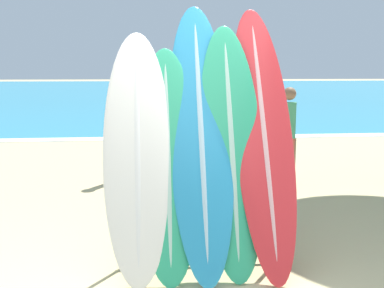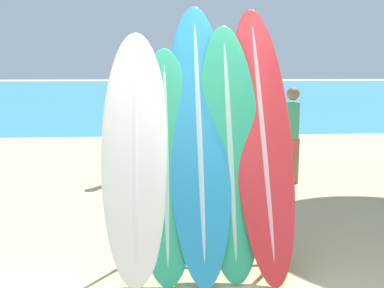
% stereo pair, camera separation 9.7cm
% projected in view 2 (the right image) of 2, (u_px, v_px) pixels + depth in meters
% --- Properties ---
extents(ocean_water, '(120.00, 60.00, 0.01)m').
position_uv_depth(ocean_water, '(157.00, 89.00, 40.49)').
color(ocean_water, teal).
rests_on(ocean_water, ground_plane).
extents(surfboard_rack, '(1.47, 0.04, 0.97)m').
position_uv_depth(surfboard_rack, '(199.00, 211.00, 4.03)').
color(surfboard_rack, '#28282D').
rests_on(surfboard_rack, ground_plane).
extents(surfboard_slot_0, '(0.60, 1.01, 2.13)m').
position_uv_depth(surfboard_slot_0, '(136.00, 152.00, 3.90)').
color(surfboard_slot_0, silver).
rests_on(surfboard_slot_0, ground_plane).
extents(surfboard_slot_1, '(0.55, 0.93, 1.98)m').
position_uv_depth(surfboard_slot_1, '(166.00, 160.00, 3.92)').
color(surfboard_slot_1, '#289E70').
rests_on(surfboard_slot_1, ground_plane).
extents(surfboard_slot_2, '(0.58, 1.25, 2.40)m').
position_uv_depth(surfboard_slot_2, '(199.00, 134.00, 4.00)').
color(surfboard_slot_2, teal).
rests_on(surfboard_slot_2, ground_plane).
extents(surfboard_slot_3, '(0.56, 1.00, 2.20)m').
position_uv_depth(surfboard_slot_3, '(230.00, 146.00, 3.99)').
color(surfboard_slot_3, '#289E70').
rests_on(surfboard_slot_3, ground_plane).
extents(surfboard_slot_4, '(0.54, 1.32, 2.38)m').
position_uv_depth(surfboard_slot_4, '(262.00, 134.00, 4.05)').
color(surfboard_slot_4, red).
rests_on(surfboard_slot_4, ground_plane).
extents(person_near_water, '(0.25, 0.20, 1.50)m').
position_uv_depth(person_near_water, '(292.00, 131.00, 6.98)').
color(person_near_water, '#846047').
rests_on(person_near_water, ground_plane).
extents(person_mid_beach, '(0.28, 0.30, 1.76)m').
position_uv_depth(person_mid_beach, '(160.00, 106.00, 10.02)').
color(person_mid_beach, '#A87A5B').
rests_on(person_mid_beach, ground_plane).
extents(person_far_left, '(0.24, 0.26, 1.51)m').
position_uv_depth(person_far_left, '(124.00, 129.00, 7.19)').
color(person_far_left, beige).
rests_on(person_far_left, ground_plane).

